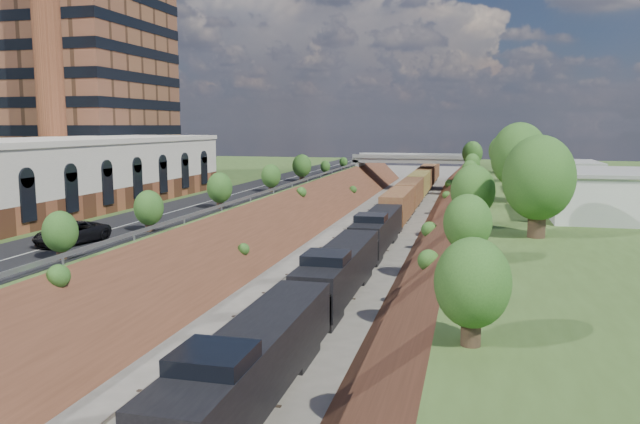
% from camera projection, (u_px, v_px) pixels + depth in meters
% --- Properties ---
extents(platform_left, '(44.00, 180.00, 5.00)m').
position_uv_depth(platform_left, '(99.00, 212.00, 77.85)').
color(platform_left, '#3E5924').
rests_on(platform_left, ground).
extents(embankment_left, '(10.00, 180.00, 10.00)m').
position_uv_depth(embankment_left, '(266.00, 240.00, 72.96)').
color(embankment_left, brown).
rests_on(embankment_left, ground).
extents(embankment_right, '(10.00, 180.00, 10.00)m').
position_uv_depth(embankment_right, '(458.00, 249.00, 67.73)').
color(embankment_right, brown).
rests_on(embankment_right, ground).
extents(rail_left_track, '(1.58, 180.00, 0.18)m').
position_uv_depth(rail_left_track, '(336.00, 242.00, 70.95)').
color(rail_left_track, gray).
rests_on(rail_left_track, ground).
extents(rail_right_track, '(1.58, 180.00, 0.18)m').
position_uv_depth(rail_right_track, '(382.00, 244.00, 69.71)').
color(rail_right_track, gray).
rests_on(rail_right_track, ground).
extents(road, '(8.00, 180.00, 0.10)m').
position_uv_depth(road, '(230.00, 196.00, 73.33)').
color(road, black).
rests_on(road, platform_left).
extents(guardrail, '(0.10, 171.00, 0.70)m').
position_uv_depth(guardrail, '(262.00, 193.00, 72.10)').
color(guardrail, '#99999E').
rests_on(guardrail, platform_left).
extents(commercial_building, '(14.30, 62.30, 7.00)m').
position_uv_depth(commercial_building, '(1.00, 180.00, 54.68)').
color(commercial_building, brown).
rests_on(commercial_building, platform_left).
extents(smokestack, '(3.20, 3.20, 40.00)m').
position_uv_depth(smokestack, '(46.00, 23.00, 71.61)').
color(smokestack, brown).
rests_on(smokestack, platform_left).
extents(overpass, '(24.50, 8.30, 7.40)m').
position_uv_depth(overpass, '(413.00, 166.00, 129.28)').
color(overpass, gray).
rests_on(overpass, ground).
extents(white_building_near, '(9.00, 12.00, 4.00)m').
position_uv_depth(white_building_near, '(600.00, 196.00, 56.10)').
color(white_building_near, silver).
rests_on(white_building_near, platform_right).
extents(white_building_far, '(8.00, 10.00, 3.60)m').
position_uv_depth(white_building_far, '(562.00, 178.00, 77.40)').
color(white_building_far, silver).
rests_on(white_building_far, platform_right).
extents(tree_right_large, '(5.25, 5.25, 7.61)m').
position_uv_depth(tree_right_large, '(539.00, 179.00, 45.78)').
color(tree_right_large, '#473323').
rests_on(tree_right_large, platform_right).
extents(tree_left_crest, '(2.45, 2.45, 3.55)m').
position_uv_depth(tree_left_crest, '(13.00, 242.00, 33.72)').
color(tree_left_crest, '#473323').
rests_on(tree_left_crest, platform_left).
extents(freight_train, '(3.06, 139.38, 4.57)m').
position_uv_depth(freight_train, '(403.00, 200.00, 89.81)').
color(freight_train, black).
rests_on(freight_train, ground).
extents(suv, '(3.63, 5.90, 1.53)m').
position_uv_depth(suv, '(72.00, 233.00, 43.31)').
color(suv, black).
rests_on(suv, road).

